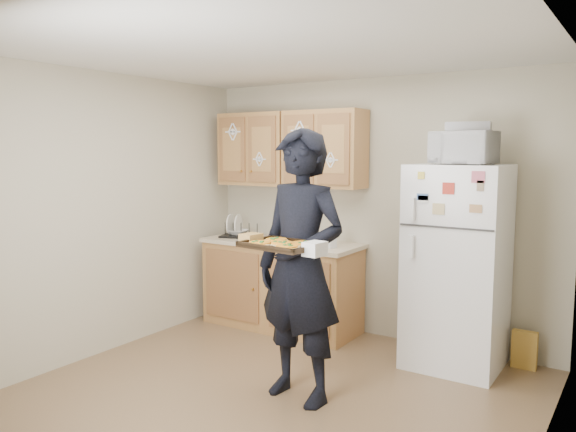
{
  "coord_description": "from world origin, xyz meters",
  "views": [
    {
      "loc": [
        2.28,
        -3.19,
        1.81
      ],
      "look_at": [
        -0.1,
        0.45,
        1.3
      ],
      "focal_mm": 35.0,
      "sensor_mm": 36.0,
      "label": 1
    }
  ],
  "objects": [
    {
      "name": "wall_right",
      "position": [
        1.8,
        0.0,
        1.25
      ],
      "size": [
        0.04,
        3.6,
        2.5
      ],
      "primitive_type": "cube",
      "color": "#AFA78E",
      "rests_on": "floor"
    },
    {
      "name": "refrigerator",
      "position": [
        0.95,
        1.43,
        0.85
      ],
      "size": [
        0.75,
        0.7,
        1.7
      ],
      "primitive_type": "cube",
      "color": "white",
      "rests_on": "floor"
    },
    {
      "name": "wall_back",
      "position": [
        0.0,
        1.8,
        1.25
      ],
      "size": [
        3.6,
        0.04,
        2.5
      ],
      "primitive_type": "cube",
      "color": "#AFA78E",
      "rests_on": "floor"
    },
    {
      "name": "upper_cab_left",
      "position": [
        -1.25,
        1.61,
        1.83
      ],
      "size": [
        0.8,
        0.33,
        0.75
      ],
      "primitive_type": "cube",
      "color": "olive",
      "rests_on": "wall_back"
    },
    {
      "name": "wall_left",
      "position": [
        -1.8,
        0.0,
        1.25
      ],
      "size": [
        0.04,
        3.6,
        2.5
      ],
      "primitive_type": "cube",
      "color": "#AFA78E",
      "rests_on": "floor"
    },
    {
      "name": "floor",
      "position": [
        0.0,
        0.0,
        0.0
      ],
      "size": [
        3.6,
        3.6,
        0.0
      ],
      "primitive_type": "plane",
      "color": "brown",
      "rests_on": "ground"
    },
    {
      "name": "dish_rack",
      "position": [
        -1.36,
        1.48,
        0.98
      ],
      "size": [
        0.47,
        0.41,
        0.16
      ],
      "primitive_type": "cube",
      "rotation": [
        0.0,
        0.0,
        0.31
      ],
      "color": "black",
      "rests_on": "countertop"
    },
    {
      "name": "ceiling",
      "position": [
        0.0,
        0.0,
        2.5
      ],
      "size": [
        3.6,
        3.6,
        0.0
      ],
      "primitive_type": "plane",
      "color": "silver",
      "rests_on": "wall_back"
    },
    {
      "name": "bowl",
      "position": [
        -1.41,
        1.48,
        0.95
      ],
      "size": [
        0.25,
        0.25,
        0.05
      ],
      "primitive_type": "imported",
      "rotation": [
        0.0,
        0.0,
        0.19
      ],
      "color": "silver",
      "rests_on": "dish_rack"
    },
    {
      "name": "pizza_center",
      "position": [
        0.23,
        -0.13,
        1.2
      ],
      "size": [
        0.17,
        0.17,
        0.02
      ],
      "primitive_type": "cylinder",
      "color": "gold",
      "rests_on": "baking_tray"
    },
    {
      "name": "baking_tray",
      "position": [
        0.23,
        -0.13,
        1.18
      ],
      "size": [
        0.53,
        0.42,
        0.04
      ],
      "primitive_type": "cube",
      "rotation": [
        0.0,
        0.0,
        -0.11
      ],
      "color": "black",
      "rests_on": "person"
    },
    {
      "name": "pizza_front_left",
      "position": [
        0.1,
        -0.2,
        1.2
      ],
      "size": [
        0.17,
        0.17,
        0.02
      ],
      "primitive_type": "cylinder",
      "color": "gold",
      "rests_on": "baking_tray"
    },
    {
      "name": "cereal_box",
      "position": [
        1.47,
        1.67,
        0.16
      ],
      "size": [
        0.2,
        0.07,
        0.32
      ],
      "primitive_type": "cube",
      "color": "#E3CE50",
      "rests_on": "floor"
    },
    {
      "name": "wall_front",
      "position": [
        0.0,
        -1.8,
        1.25
      ],
      "size": [
        3.6,
        0.04,
        2.5
      ],
      "primitive_type": "cube",
      "color": "#AFA78E",
      "rests_on": "floor"
    },
    {
      "name": "foil_pan",
      "position": [
        1.01,
        1.41,
        2.0
      ],
      "size": [
        0.38,
        0.29,
        0.07
      ],
      "primitive_type": "cube",
      "rotation": [
        0.0,
        0.0,
        0.17
      ],
      "color": "#ABABB2",
      "rests_on": "microwave"
    },
    {
      "name": "upper_cab_right",
      "position": [
        -0.43,
        1.61,
        1.83
      ],
      "size": [
        0.8,
        0.33,
        0.75
      ],
      "primitive_type": "cube",
      "color": "olive",
      "rests_on": "wall_back"
    },
    {
      "name": "pizza_back_left",
      "position": [
        0.12,
        -0.03,
        1.2
      ],
      "size": [
        0.17,
        0.17,
        0.02
      ],
      "primitive_type": "cylinder",
      "color": "gold",
      "rests_on": "baking_tray"
    },
    {
      "name": "soap_bottle",
      "position": [
        -0.24,
        1.39,
        1.0
      ],
      "size": [
        0.11,
        0.11,
        0.2
      ],
      "primitive_type": "imported",
      "rotation": [
        0.0,
        0.0,
        -0.29
      ],
      "color": "white",
      "rests_on": "countertop"
    },
    {
      "name": "person",
      "position": [
        0.2,
        0.17,
        0.98
      ],
      "size": [
        0.77,
        0.55,
        1.97
      ],
      "primitive_type": "imported",
      "rotation": [
        0.0,
        0.0,
        -0.11
      ],
      "color": "black",
      "rests_on": "floor"
    },
    {
      "name": "base_cabinet",
      "position": [
        -0.85,
        1.48,
        0.43
      ],
      "size": [
        1.6,
        0.6,
        0.86
      ],
      "primitive_type": "cube",
      "color": "olive",
      "rests_on": "floor"
    },
    {
      "name": "pizza_front_right",
      "position": [
        0.34,
        -0.22,
        1.2
      ],
      "size": [
        0.17,
        0.17,
        0.02
      ],
      "primitive_type": "cylinder",
      "color": "gold",
      "rests_on": "baking_tray"
    },
    {
      "name": "microwave",
      "position": [
        0.98,
        1.38,
        1.83
      ],
      "size": [
        0.51,
        0.38,
        0.27
      ],
      "primitive_type": "imported",
      "rotation": [
        0.0,
        0.0,
        -0.12
      ],
      "color": "white",
      "rests_on": "refrigerator"
    },
    {
      "name": "pizza_back_right",
      "position": [
        0.35,
        -0.06,
        1.2
      ],
      "size": [
        0.17,
        0.17,
        0.02
      ],
      "primitive_type": "cylinder",
      "color": "gold",
      "rests_on": "baking_tray"
    },
    {
      "name": "countertop",
      "position": [
        -0.85,
        1.48,
        0.88
      ],
      "size": [
        1.64,
        0.64,
        0.04
      ],
      "primitive_type": "cube",
      "color": "beige",
      "rests_on": "base_cabinet"
    }
  ]
}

